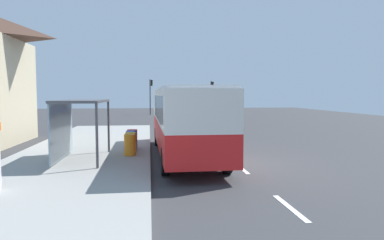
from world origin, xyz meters
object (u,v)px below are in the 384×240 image
at_px(white_van, 203,109).
at_px(sedan_far, 186,108).
at_px(sedan_near, 194,111).
at_px(traffic_light_far_side, 151,91).
at_px(bus_shelter, 75,114).
at_px(recycling_bin_red, 132,139).
at_px(recycling_bin_yellow, 131,143).
at_px(recycling_bin_orange, 130,145).
at_px(traffic_light_near_side, 212,92).
at_px(recycling_bin_blue, 132,141).
at_px(bus, 184,117).

height_order(white_van, sedan_far, white_van).
bearing_deg(sedan_near, traffic_light_far_side, 133.48).
xyz_separation_m(sedan_far, bus_shelter, (-8.72, -39.96, 1.31)).
distance_m(recycling_bin_red, bus_shelter, 3.93).
xyz_separation_m(recycling_bin_yellow, traffic_light_far_side, (1.10, 34.19, 2.66)).
relative_size(sedan_far, traffic_light_far_side, 0.90).
bearing_deg(recycling_bin_yellow, recycling_bin_red, 90.00).
height_order(recycling_bin_orange, recycling_bin_red, same).
bearing_deg(recycling_bin_yellow, sedan_far, 80.40).
bearing_deg(traffic_light_near_side, sedan_near, -123.16).
xyz_separation_m(sedan_near, recycling_bin_orange, (-6.50, -29.20, -0.14)).
distance_m(sedan_far, traffic_light_near_side, 6.44).
bearing_deg(recycling_bin_blue, bus_shelter, -135.09).
bearing_deg(sedan_far, bus_shelter, -102.30).
distance_m(sedan_far, recycling_bin_red, 37.62).
distance_m(traffic_light_near_side, bus_shelter, 36.89).
xyz_separation_m(traffic_light_far_side, bus_shelter, (-3.31, -35.70, -1.22)).
xyz_separation_m(recycling_bin_blue, traffic_light_far_side, (1.10, 33.49, 2.66)).
height_order(sedan_near, recycling_bin_blue, sedan_near).
height_order(sedan_near, recycling_bin_orange, sedan_near).
height_order(sedan_far, recycling_bin_orange, sedan_far).
xyz_separation_m(sedan_far, traffic_light_far_side, (-5.40, -4.26, 2.53)).
bearing_deg(sedan_near, sedan_far, 90.00).
distance_m(sedan_far, traffic_light_far_side, 7.33).
xyz_separation_m(bus, bus_shelter, (-4.70, -1.17, 0.25)).
relative_size(recycling_bin_orange, traffic_light_near_side, 0.20).
height_order(white_van, bus_shelter, bus_shelter).
height_order(sedan_near, traffic_light_near_side, traffic_light_near_side).
bearing_deg(recycling_bin_blue, recycling_bin_orange, -90.00).
height_order(sedan_far, traffic_light_near_side, traffic_light_near_side).
xyz_separation_m(recycling_bin_orange, recycling_bin_yellow, (0.00, 0.70, 0.00)).
height_order(bus, recycling_bin_blue, bus).
bearing_deg(traffic_light_near_side, bus, -102.07).
xyz_separation_m(recycling_bin_red, traffic_light_near_side, (9.70, 31.99, 2.51)).
xyz_separation_m(recycling_bin_yellow, bus_shelter, (-2.21, -1.51, 1.44)).
bearing_deg(sedan_near, bus, -97.93).
distance_m(sedan_near, bus_shelter, 31.27).
relative_size(recycling_bin_blue, traffic_light_near_side, 0.20).
relative_size(bus, sedan_far, 2.47).
bearing_deg(traffic_light_near_side, sedan_far, 122.33).
relative_size(traffic_light_near_side, traffic_light_far_side, 0.95).
distance_m(bus, white_van, 20.30).
bearing_deg(bus, traffic_light_near_side, 77.93).
relative_size(recycling_bin_blue, recycling_bin_red, 1.00).
bearing_deg(bus, recycling_bin_orange, -171.69).
relative_size(bus, recycling_bin_blue, 11.63).
distance_m(white_van, recycling_bin_yellow, 20.61).
relative_size(bus, recycling_bin_yellow, 11.63).
relative_size(sedan_far, recycling_bin_blue, 4.70).
bearing_deg(recycling_bin_orange, bus, 8.31).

